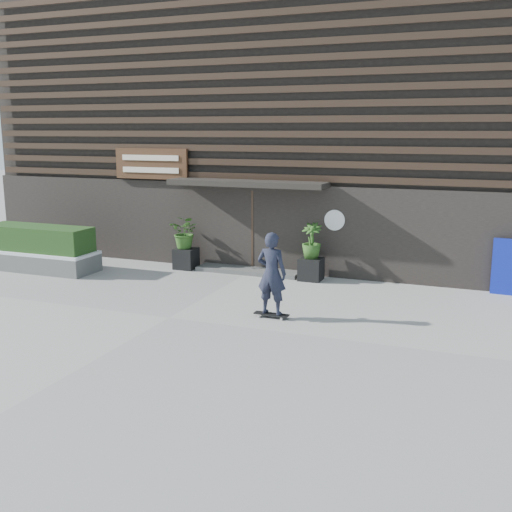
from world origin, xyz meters
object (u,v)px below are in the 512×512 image
at_px(planter_pot_right, 311,269).
at_px(skateboarder, 272,274).
at_px(raised_bed, 39,261).
at_px(planter_pot_left, 186,258).

height_order(planter_pot_right, skateboarder, skateboarder).
bearing_deg(planter_pot_right, raised_bed, -167.68).
bearing_deg(planter_pot_right, planter_pot_left, 180.00).
relative_size(planter_pot_right, skateboarder, 0.32).
bearing_deg(planter_pot_left, raised_bed, -156.68).
relative_size(planter_pot_right, raised_bed, 0.17).
bearing_deg(raised_bed, planter_pot_left, 23.32).
height_order(planter_pot_left, raised_bed, planter_pot_left).
bearing_deg(skateboarder, planter_pot_left, 137.86).
bearing_deg(planter_pot_left, planter_pot_right, 0.00).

